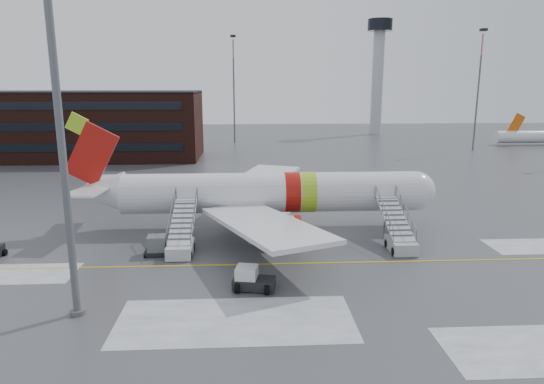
{
  "coord_description": "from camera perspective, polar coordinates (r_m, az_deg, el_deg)",
  "views": [
    {
      "loc": [
        -5.23,
        -36.3,
        13.71
      ],
      "look_at": [
        -2.96,
        6.67,
        4.0
      ],
      "focal_mm": 32.0,
      "sensor_mm": 36.0,
      "label": 1
    }
  ],
  "objects": [
    {
      "name": "uld_container",
      "position": [
        40.7,
        -13.39,
        -6.2
      ],
      "size": [
        2.04,
        1.54,
        1.62
      ],
      "color": "black",
      "rests_on": "ground"
    },
    {
      "name": "light_mast_near",
      "position": [
        29.49,
        -24.09,
        11.38
      ],
      "size": [
        1.2,
        1.2,
        26.3
      ],
      "color": "#595B60",
      "rests_on": "ground"
    },
    {
      "name": "airstair_aft",
      "position": [
        40.83,
        -10.62,
        -5.55
      ],
      "size": [
        2.05,
        7.7,
        3.48
      ],
      "color": "silver",
      "rests_on": "ground"
    },
    {
      "name": "control_tower",
      "position": [
        136.03,
        12.39,
        14.55
      ],
      "size": [
        6.4,
        6.4,
        30.0
      ],
      "color": "#B2B5BA",
      "rests_on": "ground"
    },
    {
      "name": "terminal_building",
      "position": [
        99.85,
        -26.7,
        7.06
      ],
      "size": [
        62.0,
        16.11,
        12.3
      ],
      "color": "#3F1E16",
      "rests_on": "ground"
    },
    {
      "name": "light_mast_far_ne",
      "position": [
        109.05,
        23.16,
        11.79
      ],
      "size": [
        1.2,
        1.2,
        24.25
      ],
      "color": "#595B60",
      "rests_on": "ground"
    },
    {
      "name": "airliner",
      "position": [
        46.15,
        -1.31,
        -0.17
      ],
      "size": [
        35.03,
        32.97,
        11.18
      ],
      "color": "silver",
      "rests_on": "ground"
    },
    {
      "name": "pushback_tug",
      "position": [
        33.36,
        -2.44,
        -10.24
      ],
      "size": [
        3.03,
        2.49,
        1.6
      ],
      "color": "black",
      "rests_on": "ground"
    },
    {
      "name": "ground",
      "position": [
        39.15,
        4.89,
        -7.83
      ],
      "size": [
        260.0,
        260.0,
        0.0
      ],
      "primitive_type": "plane",
      "color": "#494C4F",
      "rests_on": "ground"
    },
    {
      "name": "airstair_fwd",
      "position": [
        42.42,
        14.68,
        -5.06
      ],
      "size": [
        2.05,
        7.7,
        3.48
      ],
      "color": "#A8AAAF",
      "rests_on": "ground"
    },
    {
      "name": "light_mast_far_n",
      "position": [
        114.33,
        -4.52,
        12.74
      ],
      "size": [
        1.2,
        1.2,
        24.25
      ],
      "color": "#595B60",
      "rests_on": "ground"
    }
  ]
}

